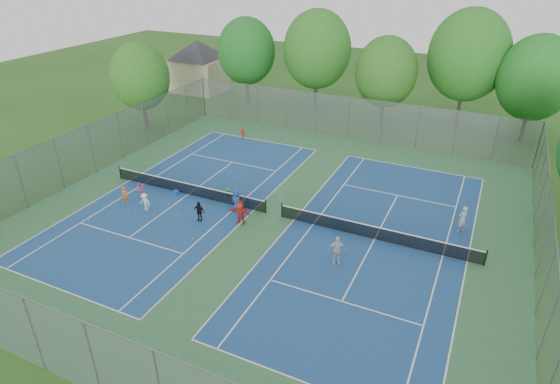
{
  "coord_description": "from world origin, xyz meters",
  "views": [
    {
      "loc": [
        12.05,
        -24.64,
        16.19
      ],
      "look_at": [
        0.0,
        1.0,
        1.3
      ],
      "focal_mm": 30.0,
      "sensor_mm": 36.0,
      "label": 1
    }
  ],
  "objects_px": {
    "net_left": "(188,189)",
    "ball_hopper": "(228,193)",
    "instructor": "(463,219)",
    "net_right": "(375,233)",
    "ball_crate": "(176,192)"
  },
  "relations": [
    {
      "from": "net_left",
      "to": "ball_hopper",
      "type": "xyz_separation_m",
      "value": [
        2.81,
        1.0,
        -0.17
      ]
    },
    {
      "from": "net_left",
      "to": "ball_hopper",
      "type": "height_order",
      "value": "net_left"
    },
    {
      "from": "net_left",
      "to": "ball_hopper",
      "type": "distance_m",
      "value": 2.99
    },
    {
      "from": "net_left",
      "to": "instructor",
      "type": "bearing_deg",
      "value": 9.95
    },
    {
      "from": "net_right",
      "to": "instructor",
      "type": "relative_size",
      "value": 7.09
    },
    {
      "from": "net_right",
      "to": "ball_hopper",
      "type": "height_order",
      "value": "net_right"
    },
    {
      "from": "net_left",
      "to": "net_right",
      "type": "xyz_separation_m",
      "value": [
        14.0,
        0.0,
        0.0
      ]
    },
    {
      "from": "ball_hopper",
      "to": "net_left",
      "type": "bearing_deg",
      "value": -160.48
    },
    {
      "from": "net_right",
      "to": "ball_hopper",
      "type": "xyz_separation_m",
      "value": [
        -11.19,
        1.0,
        -0.17
      ]
    },
    {
      "from": "net_left",
      "to": "ball_hopper",
      "type": "relative_size",
      "value": 22.62
    },
    {
      "from": "ball_hopper",
      "to": "net_right",
      "type": "bearing_deg",
      "value": -5.1
    },
    {
      "from": "instructor",
      "to": "net_right",
      "type": "bearing_deg",
      "value": -9.34
    },
    {
      "from": "net_left",
      "to": "net_right",
      "type": "height_order",
      "value": "same"
    },
    {
      "from": "ball_crate",
      "to": "ball_hopper",
      "type": "height_order",
      "value": "ball_hopper"
    },
    {
      "from": "net_left",
      "to": "ball_crate",
      "type": "relative_size",
      "value": 36.06
    }
  ]
}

